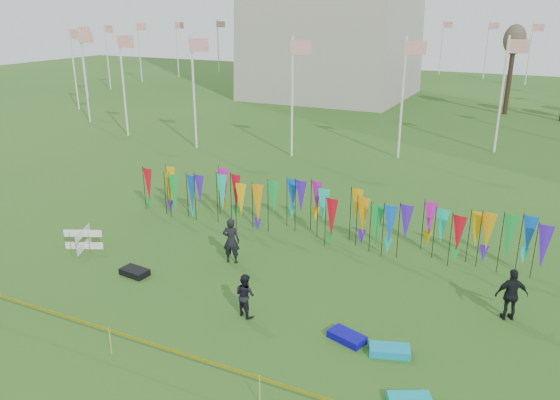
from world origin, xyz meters
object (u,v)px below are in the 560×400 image
at_px(person_right, 512,295).
at_px(kite_bag_turquoise, 390,350).
at_px(box_kite, 83,239).
at_px(kite_bag_teal, 410,400).
at_px(kite_bag_black, 135,272).
at_px(person_left, 231,241).
at_px(kite_bag_blue, 347,337).
at_px(person_mid, 245,295).

xyz_separation_m(person_right, kite_bag_turquoise, (-3.01, -3.62, -0.78)).
height_order(box_kite, kite_bag_teal, box_kite).
xyz_separation_m(box_kite, kite_bag_black, (3.49, -0.92, -0.33)).
bearing_deg(kite_bag_teal, kite_bag_black, 167.01).
relative_size(person_right, kite_bag_teal, 1.62).
bearing_deg(person_left, kite_bag_turquoise, 140.74).
xyz_separation_m(kite_bag_blue, kite_bag_black, (-8.81, 0.58, 0.01)).
height_order(person_left, kite_bag_teal, person_left).
bearing_deg(person_right, kite_bag_blue, 13.86).
xyz_separation_m(person_right, kite_bag_black, (-13.20, -2.92, -0.78)).
distance_m(person_right, kite_bag_black, 13.54).
bearing_deg(kite_bag_turquoise, person_mid, 179.56).
distance_m(box_kite, kite_bag_turquoise, 13.78).
distance_m(person_left, kite_bag_turquoise, 8.15).
height_order(person_right, kite_bag_black, person_right).
bearing_deg(person_right, kite_bag_turquoise, 25.54).
relative_size(person_mid, person_right, 0.83).
bearing_deg(box_kite, person_right, 6.82).
xyz_separation_m(person_mid, person_right, (7.94, 3.58, 0.15)).
bearing_deg(kite_bag_blue, kite_bag_teal, -39.68).
xyz_separation_m(kite_bag_black, kite_bag_teal, (11.23, -2.59, -0.02)).
height_order(person_mid, kite_bag_teal, person_mid).
bearing_deg(kite_bag_teal, kite_bag_blue, 140.32).
distance_m(kite_bag_turquoise, kite_bag_black, 10.21).
bearing_deg(kite_bag_black, kite_bag_turquoise, -3.95).
distance_m(person_mid, kite_bag_turquoise, 4.97).
bearing_deg(person_left, person_mid, 111.89).
bearing_deg(person_left, person_right, 166.55).
height_order(kite_bag_blue, kite_bag_black, kite_bag_black).
bearing_deg(person_mid, kite_bag_teal, 179.94).
height_order(box_kite, person_mid, person_mid).
bearing_deg(box_kite, kite_bag_turquoise, -6.77).
distance_m(person_mid, kite_bag_black, 5.34).
bearing_deg(kite_bag_turquoise, person_right, 50.22).
relative_size(kite_bag_black, kite_bag_teal, 0.97).
relative_size(person_right, kite_bag_black, 1.67).
height_order(box_kite, person_right, person_right).
relative_size(kite_bag_blue, kite_bag_black, 1.05).
height_order(person_mid, kite_bag_black, person_mid).
height_order(person_mid, kite_bag_turquoise, person_mid).
relative_size(person_left, kite_bag_turquoise, 1.59).
height_order(person_left, person_right, person_left).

